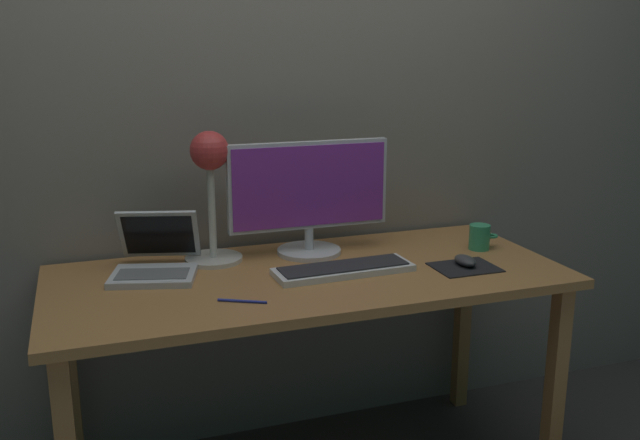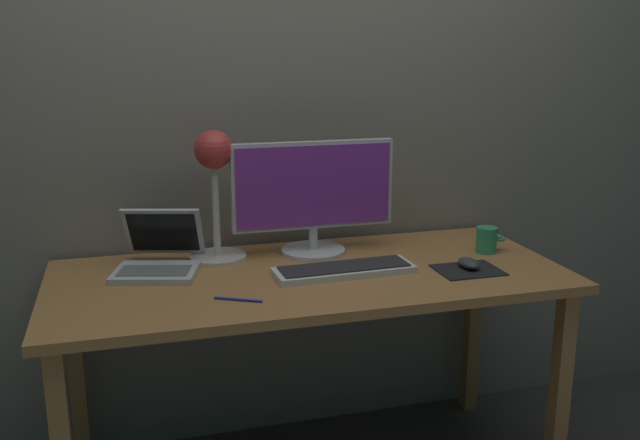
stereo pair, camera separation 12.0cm
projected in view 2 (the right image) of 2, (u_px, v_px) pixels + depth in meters
The scene contains 10 objects.
back_wall at pixel (279, 84), 2.41m from camera, with size 4.80×0.06×2.60m, color gray.
desk at pixel (310, 296), 2.20m from camera, with size 1.60×0.70×0.74m.
monitor at pixel (313, 193), 2.33m from camera, with size 0.55×0.22×0.38m.
keyboard_main at pixel (344, 270), 2.17m from camera, with size 0.44×0.16×0.03m.
laptop at pixel (159, 253), 2.20m from camera, with size 0.32×0.34×0.19m.
desk_lamp at pixel (215, 175), 2.24m from camera, with size 0.19×0.19×0.43m.
mousepad at pixel (468, 270), 2.19m from camera, with size 0.20×0.16×0.00m, color black.
mouse at pixel (469, 263), 2.20m from camera, with size 0.06×0.10×0.03m, color #38383A.
coffee_mug at pixel (487, 240), 2.38m from camera, with size 0.11×0.07×0.09m.
pen at pixel (238, 299), 1.94m from camera, with size 0.01×0.01×0.14m, color #2633A5.
Camera 2 is at (-0.53, -2.00, 1.44)m, focal length 39.05 mm.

